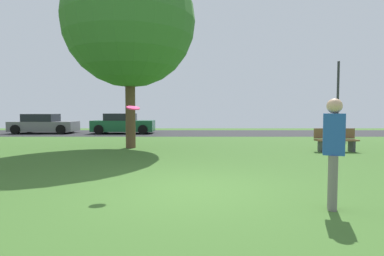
% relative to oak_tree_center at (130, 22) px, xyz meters
% --- Properties ---
extents(ground_plane, '(44.00, 44.00, 0.00)m').
position_rel_oak_tree_center_xyz_m(ground_plane, '(2.61, -7.10, -5.36)').
color(ground_plane, '#3D6628').
extents(road_strip, '(44.00, 6.40, 0.01)m').
position_rel_oak_tree_center_xyz_m(road_strip, '(2.61, 8.90, -5.35)').
color(road_strip, '#28282B').
rests_on(road_strip, ground_plane).
extents(oak_tree_center, '(5.54, 5.54, 8.14)m').
position_rel_oak_tree_center_xyz_m(oak_tree_center, '(0.00, 0.00, 0.00)').
color(oak_tree_center, brown).
rests_on(oak_tree_center, ground_plane).
extents(person_thrower, '(0.38, 0.32, 1.79)m').
position_rel_oak_tree_center_xyz_m(person_thrower, '(4.91, -8.35, -4.36)').
color(person_thrower, slate).
rests_on(person_thrower, ground_plane).
extents(frisbee_disc, '(0.38, 0.38, 0.09)m').
position_rel_oak_tree_center_xyz_m(frisbee_disc, '(1.44, -6.99, -3.70)').
color(frisbee_disc, '#EA2D6B').
extents(parked_car_grey, '(4.43, 2.04, 1.37)m').
position_rel_oak_tree_center_xyz_m(parked_car_grey, '(-7.92, 8.71, -4.73)').
color(parked_car_grey, slate).
rests_on(parked_car_grey, ground_plane).
extents(parked_car_green, '(4.26, 2.01, 1.40)m').
position_rel_oak_tree_center_xyz_m(parked_car_green, '(-2.23, 8.56, -4.71)').
color(parked_car_green, '#195633').
rests_on(parked_car_green, ground_plane).
extents(park_bench, '(1.60, 0.45, 0.90)m').
position_rel_oak_tree_center_xyz_m(park_bench, '(8.27, -1.20, -4.89)').
color(park_bench, brown).
rests_on(park_bench, ground_plane).
extents(street_lamp_post, '(0.14, 0.14, 4.50)m').
position_rel_oak_tree_center_xyz_m(street_lamp_post, '(11.26, 5.10, -3.11)').
color(street_lamp_post, '#2D2D33').
rests_on(street_lamp_post, ground_plane).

